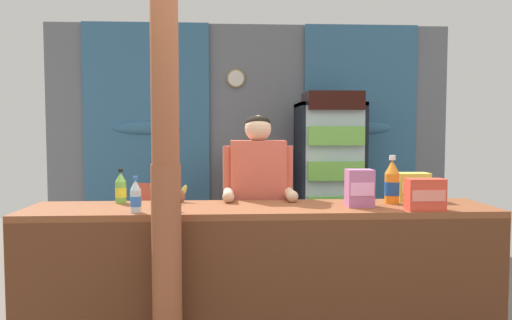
{
  "coord_description": "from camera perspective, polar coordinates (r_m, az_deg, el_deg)",
  "views": [
    {
      "loc": [
        -0.25,
        -2.68,
        1.44
      ],
      "look_at": [
        -0.06,
        0.86,
        1.22
      ],
      "focal_mm": 33.88,
      "sensor_mm": 36.0,
      "label": 1
    }
  ],
  "objects": [
    {
      "name": "snack_box_wafer",
      "position": [
        3.12,
        12.12,
        -3.25
      ],
      "size": [
        0.16,
        0.13,
        0.24
      ],
      "color": "#B76699",
      "rests_on": "stall_counter"
    },
    {
      "name": "drink_fridge",
      "position": [
        5.47,
        8.71,
        -0.9
      ],
      "size": [
        0.72,
        0.72,
        1.85
      ],
      "color": "black",
      "rests_on": "ground"
    },
    {
      "name": "soda_bottle_iced_tea",
      "position": [
        3.08,
        -11.09,
        -3.67
      ],
      "size": [
        0.07,
        0.07,
        0.24
      ],
      "color": "brown",
      "rests_on": "stall_counter"
    },
    {
      "name": "snack_box_crackers",
      "position": [
        3.08,
        19.34,
        -3.87
      ],
      "size": [
        0.22,
        0.11,
        0.19
      ],
      "color": "#E5422D",
      "rests_on": "stall_counter"
    },
    {
      "name": "stall_counter",
      "position": [
        3.05,
        0.75,
        -12.67
      ],
      "size": [
        2.94,
        0.57,
        0.95
      ],
      "color": "brown",
      "rests_on": "ground"
    },
    {
      "name": "snack_box_instant_noodle",
      "position": [
        3.49,
        17.97,
        -3.0
      ],
      "size": [
        0.22,
        0.14,
        0.19
      ],
      "color": "#EAD14C",
      "rests_on": "stall_counter"
    },
    {
      "name": "soda_bottle_water",
      "position": [
        2.92,
        -14.02,
        -4.28
      ],
      "size": [
        0.06,
        0.06,
        0.22
      ],
      "color": "silver",
      "rests_on": "stall_counter"
    },
    {
      "name": "ground_plane",
      "position": [
        4.2,
        0.48,
        -16.44
      ],
      "size": [
        8.14,
        8.14,
        0.0
      ],
      "primitive_type": "plane",
      "color": "slate"
    },
    {
      "name": "shopkeeper",
      "position": [
        3.49,
        0.25,
        -4.16
      ],
      "size": [
        0.51,
        0.42,
        1.54
      ],
      "color": "#28282D",
      "rests_on": "ground"
    },
    {
      "name": "timber_post",
      "position": [
        2.66,
        -10.6,
        -1.61
      ],
      "size": [
        0.18,
        0.16,
        2.5
      ],
      "color": "#995133",
      "rests_on": "ground"
    },
    {
      "name": "back_wall_curtained",
      "position": [
        5.87,
        -0.69,
        3.02
      ],
      "size": [
        4.82,
        0.22,
        2.69
      ],
      "color": "slate",
      "rests_on": "ground"
    },
    {
      "name": "soda_bottle_orange_soda",
      "position": [
        3.3,
        15.76,
        -2.64
      ],
      "size": [
        0.1,
        0.1,
        0.32
      ],
      "color": "orange",
      "rests_on": "stall_counter"
    },
    {
      "name": "plastic_lawn_chair",
      "position": [
        5.29,
        -12.0,
        -6.78
      ],
      "size": [
        0.51,
        0.51,
        0.86
      ],
      "color": "#E5563D",
      "rests_on": "ground"
    },
    {
      "name": "banana_bunch",
      "position": [
        3.29,
        -10.24,
        -3.91
      ],
      "size": [
        0.27,
        0.06,
        0.16
      ],
      "color": "#CCC14C",
      "rests_on": "stall_counter"
    },
    {
      "name": "bottle_shelf_rack",
      "position": [
        5.61,
        -0.99,
        -4.83
      ],
      "size": [
        0.48,
        0.28,
        1.18
      ],
      "color": "brown",
      "rests_on": "ground"
    },
    {
      "name": "soda_bottle_lime_soda",
      "position": [
        3.32,
        -15.67,
        -3.26
      ],
      "size": [
        0.07,
        0.07,
        0.23
      ],
      "color": "#75C64C",
      "rests_on": "stall_counter"
    }
  ]
}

